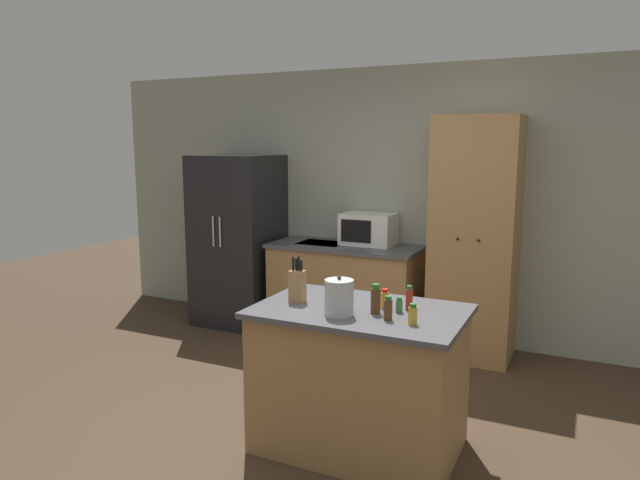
{
  "coord_description": "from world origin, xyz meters",
  "views": [
    {
      "loc": [
        1.41,
        -2.98,
        1.87
      ],
      "look_at": [
        -0.69,
        1.4,
        1.05
      ],
      "focal_mm": 32.0,
      "sensor_mm": 36.0,
      "label": 1
    }
  ],
  "objects_px": {
    "pantry_cabinet": "(475,239)",
    "spice_bottle_green_herb": "(409,299)",
    "spice_bottle_short_red": "(388,309)",
    "spice_bottle_orange_cap": "(385,299)",
    "spice_bottle_pale_salt": "(413,315)",
    "refrigerator": "(238,240)",
    "fire_extinguisher": "(197,296)",
    "spice_bottle_amber_oil": "(376,300)",
    "kettle": "(339,297)",
    "spice_bottle_tall_dark": "(399,305)",
    "microwave": "(369,229)",
    "knife_block": "(297,285)"
  },
  "relations": [
    {
      "from": "microwave",
      "to": "spice_bottle_orange_cap",
      "type": "bearing_deg",
      "value": -66.53
    },
    {
      "from": "microwave",
      "to": "spice_bottle_pale_salt",
      "type": "distance_m",
      "value": 2.41
    },
    {
      "from": "refrigerator",
      "to": "spice_bottle_green_herb",
      "type": "distance_m",
      "value": 2.94
    },
    {
      "from": "microwave",
      "to": "knife_block",
      "type": "relative_size",
      "value": 1.7
    },
    {
      "from": "knife_block",
      "to": "fire_extinguisher",
      "type": "xyz_separation_m",
      "value": [
        -2.32,
        1.96,
        -0.82
      ]
    },
    {
      "from": "knife_block",
      "to": "spice_bottle_tall_dark",
      "type": "xyz_separation_m",
      "value": [
        0.64,
        0.06,
        -0.07
      ]
    },
    {
      "from": "pantry_cabinet",
      "to": "knife_block",
      "type": "bearing_deg",
      "value": -110.58
    },
    {
      "from": "spice_bottle_amber_oil",
      "to": "spice_bottle_tall_dark",
      "type": "bearing_deg",
      "value": 32.29
    },
    {
      "from": "spice_bottle_short_red",
      "to": "pantry_cabinet",
      "type": "bearing_deg",
      "value": 87.33
    },
    {
      "from": "microwave",
      "to": "spice_bottle_pale_salt",
      "type": "height_order",
      "value": "microwave"
    },
    {
      "from": "spice_bottle_green_herb",
      "to": "kettle",
      "type": "height_order",
      "value": "kettle"
    },
    {
      "from": "spice_bottle_pale_salt",
      "to": "fire_extinguisher",
      "type": "bearing_deg",
      "value": 146.14
    },
    {
      "from": "spice_bottle_green_herb",
      "to": "kettle",
      "type": "relative_size",
      "value": 0.64
    },
    {
      "from": "spice_bottle_orange_cap",
      "to": "kettle",
      "type": "distance_m",
      "value": 0.32
    },
    {
      "from": "spice_bottle_short_red",
      "to": "spice_bottle_orange_cap",
      "type": "xyz_separation_m",
      "value": [
        -0.09,
        0.21,
        -0.01
      ]
    },
    {
      "from": "spice_bottle_pale_salt",
      "to": "spice_bottle_green_herb",
      "type": "bearing_deg",
      "value": 110.92
    },
    {
      "from": "pantry_cabinet",
      "to": "spice_bottle_short_red",
      "type": "xyz_separation_m",
      "value": [
        -0.1,
        -2.04,
        -0.1
      ]
    },
    {
      "from": "knife_block",
      "to": "spice_bottle_orange_cap",
      "type": "height_order",
      "value": "knife_block"
    },
    {
      "from": "pantry_cabinet",
      "to": "fire_extinguisher",
      "type": "distance_m",
      "value": 3.17
    },
    {
      "from": "microwave",
      "to": "spice_bottle_tall_dark",
      "type": "bearing_deg",
      "value": -64.48
    },
    {
      "from": "refrigerator",
      "to": "microwave",
      "type": "bearing_deg",
      "value": 6.52
    },
    {
      "from": "microwave",
      "to": "spice_bottle_amber_oil",
      "type": "relative_size",
      "value": 2.83
    },
    {
      "from": "spice_bottle_pale_salt",
      "to": "spice_bottle_orange_cap",
      "type": "distance_m",
      "value": 0.33
    },
    {
      "from": "spice_bottle_tall_dark",
      "to": "spice_bottle_amber_oil",
      "type": "bearing_deg",
      "value": -147.71
    },
    {
      "from": "spice_bottle_amber_oil",
      "to": "fire_extinguisher",
      "type": "distance_m",
      "value": 3.55
    },
    {
      "from": "knife_block",
      "to": "fire_extinguisher",
      "type": "relative_size",
      "value": 0.72
    },
    {
      "from": "fire_extinguisher",
      "to": "spice_bottle_tall_dark",
      "type": "bearing_deg",
      "value": -32.63
    },
    {
      "from": "spice_bottle_short_red",
      "to": "spice_bottle_tall_dark",
      "type": "bearing_deg",
      "value": 85.41
    },
    {
      "from": "knife_block",
      "to": "spice_bottle_short_red",
      "type": "distance_m",
      "value": 0.64
    },
    {
      "from": "spice_bottle_tall_dark",
      "to": "spice_bottle_orange_cap",
      "type": "height_order",
      "value": "spice_bottle_orange_cap"
    },
    {
      "from": "spice_bottle_green_herb",
      "to": "spice_bottle_tall_dark",
      "type": "bearing_deg",
      "value": -116.06
    },
    {
      "from": "spice_bottle_amber_oil",
      "to": "spice_bottle_green_herb",
      "type": "relative_size",
      "value": 1.18
    },
    {
      "from": "refrigerator",
      "to": "spice_bottle_green_herb",
      "type": "bearing_deg",
      "value": -36.23
    },
    {
      "from": "spice_bottle_pale_salt",
      "to": "fire_extinguisher",
      "type": "relative_size",
      "value": 0.29
    },
    {
      "from": "spice_bottle_amber_oil",
      "to": "spice_bottle_green_herb",
      "type": "distance_m",
      "value": 0.22
    },
    {
      "from": "spice_bottle_orange_cap",
      "to": "spice_bottle_tall_dark",
      "type": "bearing_deg",
      "value": -22.6
    },
    {
      "from": "kettle",
      "to": "fire_extinguisher",
      "type": "height_order",
      "value": "kettle"
    },
    {
      "from": "spice_bottle_pale_salt",
      "to": "kettle",
      "type": "height_order",
      "value": "kettle"
    },
    {
      "from": "spice_bottle_amber_oil",
      "to": "spice_bottle_orange_cap",
      "type": "height_order",
      "value": "spice_bottle_amber_oil"
    },
    {
      "from": "pantry_cabinet",
      "to": "spice_bottle_green_herb",
      "type": "relative_size",
      "value": 14.16
    },
    {
      "from": "pantry_cabinet",
      "to": "spice_bottle_short_red",
      "type": "height_order",
      "value": "pantry_cabinet"
    },
    {
      "from": "fire_extinguisher",
      "to": "spice_bottle_pale_salt",
      "type": "bearing_deg",
      "value": -33.86
    },
    {
      "from": "spice_bottle_tall_dark",
      "to": "spice_bottle_short_red",
      "type": "xyz_separation_m",
      "value": [
        -0.01,
        -0.16,
        0.02
      ]
    },
    {
      "from": "pantry_cabinet",
      "to": "spice_bottle_short_red",
      "type": "relative_size",
      "value": 15.23
    },
    {
      "from": "spice_bottle_tall_dark",
      "to": "kettle",
      "type": "height_order",
      "value": "kettle"
    },
    {
      "from": "pantry_cabinet",
      "to": "spice_bottle_pale_salt",
      "type": "bearing_deg",
      "value": -88.51
    },
    {
      "from": "spice_bottle_tall_dark",
      "to": "spice_bottle_short_red",
      "type": "bearing_deg",
      "value": -94.59
    },
    {
      "from": "refrigerator",
      "to": "microwave",
      "type": "height_order",
      "value": "refrigerator"
    },
    {
      "from": "knife_block",
      "to": "spice_bottle_pale_salt",
      "type": "height_order",
      "value": "knife_block"
    },
    {
      "from": "spice_bottle_short_red",
      "to": "spice_bottle_amber_oil",
      "type": "xyz_separation_m",
      "value": [
        -0.11,
        0.09,
        0.02
      ]
    }
  ]
}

